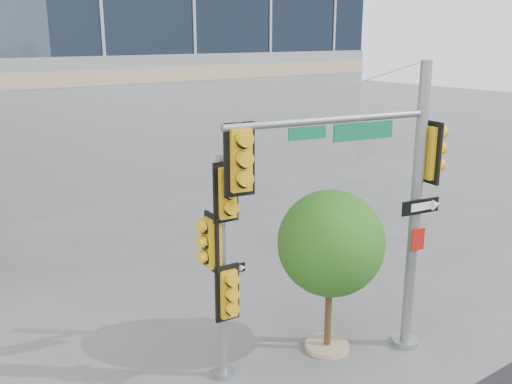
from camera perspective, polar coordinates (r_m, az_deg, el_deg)
main_signal_pole at (r=11.66m, az=11.70°, el=0.85°), size 4.85×1.26×6.31m
secondary_signal_pole at (r=11.01m, az=-3.44°, el=-6.26°), size 0.80×0.63×4.62m
street_tree at (r=12.33m, az=7.57°, el=-5.46°), size 2.35×2.29×3.66m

